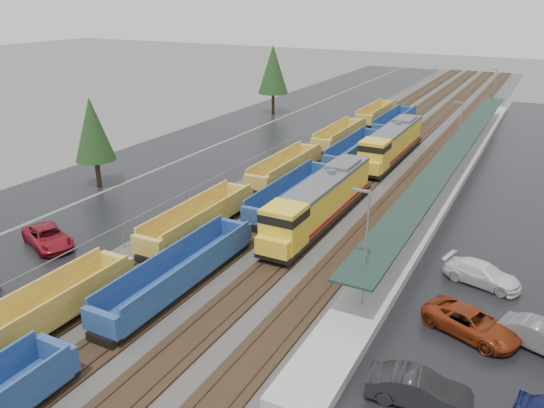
{
  "coord_description": "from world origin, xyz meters",
  "views": [
    {
      "loc": [
        17.63,
        -6.96,
        18.03
      ],
      "look_at": [
        -1.5,
        29.1,
        2.0
      ],
      "focal_mm": 35.0,
      "sensor_mm": 36.0,
      "label": 1
    }
  ],
  "objects_px": {
    "locomotive_lead": "(319,202)",
    "well_string_yellow": "(248,191)",
    "parked_car_west_c": "(48,237)",
    "locomotive_trail": "(391,144)",
    "parked_car_east_a": "(419,390)",
    "well_string_blue": "(246,227)",
    "parked_car_east_c": "(482,274)",
    "parked_car_east_b": "(471,323)"
  },
  "relations": [
    {
      "from": "locomotive_lead",
      "to": "parked_car_east_a",
      "type": "height_order",
      "value": "locomotive_lead"
    },
    {
      "from": "well_string_yellow",
      "to": "parked_car_east_c",
      "type": "height_order",
      "value": "well_string_yellow"
    },
    {
      "from": "well_string_yellow",
      "to": "parked_car_west_c",
      "type": "distance_m",
      "value": 17.69
    },
    {
      "from": "locomotive_trail",
      "to": "parked_car_east_b",
      "type": "relative_size",
      "value": 3.35
    },
    {
      "from": "parked_car_east_c",
      "to": "parked_car_east_b",
      "type": "bearing_deg",
      "value": -163.81
    },
    {
      "from": "well_string_blue",
      "to": "parked_car_west_c",
      "type": "height_order",
      "value": "well_string_blue"
    },
    {
      "from": "well_string_yellow",
      "to": "parked_car_east_c",
      "type": "xyz_separation_m",
      "value": [
        21.42,
        -5.66,
        -0.41
      ]
    },
    {
      "from": "parked_car_west_c",
      "to": "parked_car_east_b",
      "type": "relative_size",
      "value": 1.01
    },
    {
      "from": "locomotive_lead",
      "to": "parked_car_east_c",
      "type": "bearing_deg",
      "value": -15.1
    },
    {
      "from": "locomotive_trail",
      "to": "parked_car_east_a",
      "type": "distance_m",
      "value": 39.89
    },
    {
      "from": "parked_car_east_a",
      "to": "locomotive_lead",
      "type": "bearing_deg",
      "value": 29.44
    },
    {
      "from": "locomotive_lead",
      "to": "locomotive_trail",
      "type": "height_order",
      "value": "same"
    },
    {
      "from": "locomotive_trail",
      "to": "well_string_yellow",
      "type": "xyz_separation_m",
      "value": [
        -8.0,
        -18.96,
        -1.08
      ]
    },
    {
      "from": "locomotive_trail",
      "to": "parked_car_east_a",
      "type": "height_order",
      "value": "locomotive_trail"
    },
    {
      "from": "well_string_blue",
      "to": "parked_car_west_c",
      "type": "distance_m",
      "value": 15.25
    },
    {
      "from": "locomotive_lead",
      "to": "well_string_yellow",
      "type": "distance_m",
      "value": 8.33
    },
    {
      "from": "locomotive_trail",
      "to": "well_string_blue",
      "type": "relative_size",
      "value": 0.18
    },
    {
      "from": "well_string_yellow",
      "to": "parked_car_west_c",
      "type": "relative_size",
      "value": 16.67
    },
    {
      "from": "locomotive_lead",
      "to": "parked_car_west_c",
      "type": "distance_m",
      "value": 21.53
    },
    {
      "from": "parked_car_east_b",
      "to": "locomotive_lead",
      "type": "bearing_deg",
      "value": 75.37
    },
    {
      "from": "parked_car_east_b",
      "to": "parked_car_east_c",
      "type": "relative_size",
      "value": 1.07
    },
    {
      "from": "well_string_blue",
      "to": "parked_car_west_c",
      "type": "xyz_separation_m",
      "value": [
        -12.92,
        -8.08,
        -0.38
      ]
    },
    {
      "from": "parked_car_east_a",
      "to": "parked_car_east_b",
      "type": "relative_size",
      "value": 0.9
    },
    {
      "from": "locomotive_trail",
      "to": "parked_car_east_b",
      "type": "height_order",
      "value": "locomotive_trail"
    },
    {
      "from": "well_string_blue",
      "to": "parked_car_east_c",
      "type": "distance_m",
      "value": 17.49
    },
    {
      "from": "locomotive_lead",
      "to": "parked_car_west_c",
      "type": "height_order",
      "value": "locomotive_lead"
    },
    {
      "from": "parked_car_east_b",
      "to": "well_string_blue",
      "type": "bearing_deg",
      "value": 96.18
    },
    {
      "from": "locomotive_lead",
      "to": "parked_car_east_b",
      "type": "height_order",
      "value": "locomotive_lead"
    },
    {
      "from": "parked_car_west_c",
      "to": "parked_car_east_a",
      "type": "relative_size",
      "value": 1.12
    },
    {
      "from": "parked_car_west_c",
      "to": "parked_car_east_c",
      "type": "relative_size",
      "value": 1.08
    },
    {
      "from": "locomotive_trail",
      "to": "well_string_blue",
      "type": "distance_m",
      "value": 26.47
    },
    {
      "from": "locomotive_trail",
      "to": "parked_car_east_b",
      "type": "xyz_separation_m",
      "value": [
        13.69,
        -30.95,
        -1.48
      ]
    },
    {
      "from": "locomotive_trail",
      "to": "parked_car_west_c",
      "type": "distance_m",
      "value": 38.21
    },
    {
      "from": "parked_car_west_c",
      "to": "parked_car_east_c",
      "type": "distance_m",
      "value": 31.82
    },
    {
      "from": "parked_car_east_a",
      "to": "parked_car_east_c",
      "type": "height_order",
      "value": "parked_car_east_a"
    },
    {
      "from": "locomotive_trail",
      "to": "well_string_blue",
      "type": "bearing_deg",
      "value": -98.7
    },
    {
      "from": "well_string_blue",
      "to": "well_string_yellow",
      "type": "bearing_deg",
      "value": 119.1
    },
    {
      "from": "well_string_blue",
      "to": "locomotive_trail",
      "type": "bearing_deg",
      "value": 81.3
    },
    {
      "from": "locomotive_trail",
      "to": "parked_car_east_a",
      "type": "xyz_separation_m",
      "value": [
        12.39,
        -37.89,
        -1.43
      ]
    },
    {
      "from": "locomotive_lead",
      "to": "well_string_blue",
      "type": "relative_size",
      "value": 0.18
    },
    {
      "from": "locomotive_trail",
      "to": "well_string_yellow",
      "type": "relative_size",
      "value": 0.2
    },
    {
      "from": "locomotive_lead",
      "to": "well_string_blue",
      "type": "bearing_deg",
      "value": -127.86
    }
  ]
}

